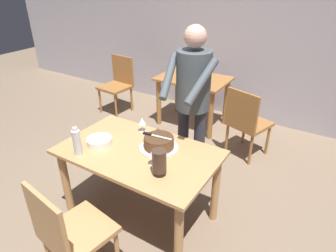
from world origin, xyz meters
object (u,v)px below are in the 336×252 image
main_dining_table (139,163)px  person_cutting_cake (192,96)px  cake_on_platter (159,143)px  hurricane_lamp (159,162)px  wine_glass_far (142,122)px  background_chair_0 (246,121)px  plate_stack (99,141)px  water_bottle (77,142)px  background_table (193,88)px  chair_near_side (69,232)px  cake_knife (151,135)px  wine_glass_near (153,154)px  background_chair_2 (118,82)px

main_dining_table → person_cutting_cake: bearing=73.6°
cake_on_platter → hurricane_lamp: bearing=-56.1°
wine_glass_far → background_chair_0: size_ratio=0.16×
plate_stack → hurricane_lamp: size_ratio=1.05×
water_bottle → background_table: 2.32m
plate_stack → chair_near_side: 0.82m
water_bottle → cake_knife: bearing=42.8°
main_dining_table → plate_stack: bearing=-165.1°
wine_glass_near → background_chair_2: bearing=136.5°
person_cutting_cake → wine_glass_far: bearing=-137.9°
person_cutting_cake → background_chair_0: 1.13m
hurricane_lamp → background_chair_2: hurricane_lamp is taller
wine_glass_far → chair_near_side: bearing=-82.9°
wine_glass_near → hurricane_lamp: 0.14m
plate_stack → wine_glass_far: 0.44m
person_cutting_cake → water_bottle: bearing=-122.1°
cake_knife → wine_glass_near: (0.17, -0.22, -0.01)m
water_bottle → person_cutting_cake: bearing=57.9°
cake_knife → background_chair_2: bearing=137.4°
plate_stack → background_chair_0: size_ratio=0.24×
wine_glass_near → background_chair_2: background_chair_2 is taller
wine_glass_near → water_bottle: water_bottle is taller
wine_glass_far → chair_near_side: 1.16m
background_table → background_chair_2: size_ratio=1.11×
person_cutting_cake → background_chair_2: size_ratio=1.91×
hurricane_lamp → person_cutting_cake: 0.85m
main_dining_table → hurricane_lamp: 0.45m
chair_near_side → background_chair_2: 3.12m
plate_stack → background_chair_0: background_chair_0 is taller
main_dining_table → background_chair_0: size_ratio=1.50×
wine_glass_far → background_chair_2: 2.22m
background_table → background_chair_0: bearing=-24.8°
water_bottle → background_table: water_bottle is taller
cake_on_platter → wine_glass_near: bearing=-66.8°
person_cutting_cake → cake_on_platter: bearing=-96.3°
cake_knife → hurricane_lamp: (0.28, -0.30, -0.01)m
chair_near_side → main_dining_table: bearing=87.4°
wine_glass_near → background_chair_0: size_ratio=0.16×
hurricane_lamp → chair_near_side: hurricane_lamp is taller
plate_stack → background_chair_2: background_chair_2 is taller
cake_knife → plate_stack: cake_knife is taller
wine_glass_far → main_dining_table: bearing=-60.1°
water_bottle → cake_on_platter: bearing=39.2°
wine_glass_near → hurricane_lamp: (0.11, -0.08, 0.00)m
chair_near_side → wine_glass_near: bearing=69.2°
water_bottle → chair_near_side: water_bottle is taller
wine_glass_far → background_table: (-0.33, 1.69, -0.28)m
person_cutting_cake → background_table: (-0.68, 1.37, -0.50)m
cake_on_platter → chair_near_side: chair_near_side is taller
background_table → background_chair_0: (0.96, -0.45, -0.09)m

